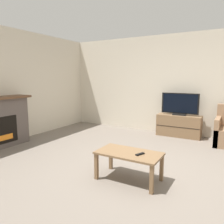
{
  "coord_description": "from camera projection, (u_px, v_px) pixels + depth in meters",
  "views": [
    {
      "loc": [
        1.38,
        -3.16,
        1.54
      ],
      "look_at": [
        -0.79,
        0.64,
        0.85
      ],
      "focal_mm": 35.0,
      "sensor_mm": 36.0,
      "label": 1
    }
  ],
  "objects": [
    {
      "name": "ground_plane",
      "position": [
        134.0,
        171.0,
        3.62
      ],
      "size": [
        24.0,
        24.0,
        0.0
      ],
      "primitive_type": "plane",
      "color": "slate"
    },
    {
      "name": "wall_back",
      "position": [
        179.0,
        85.0,
        5.9
      ],
      "size": [
        12.0,
        0.06,
        2.7
      ],
      "color": "beige",
      "rests_on": "ground"
    },
    {
      "name": "wall_left",
      "position": [
        3.0,
        86.0,
        5.05
      ],
      "size": [
        0.06,
        12.0,
        2.7
      ],
      "color": "beige",
      "rests_on": "ground"
    },
    {
      "name": "tv_stand",
      "position": [
        179.0,
        126.0,
        5.77
      ],
      "size": [
        1.12,
        0.41,
        0.57
      ],
      "color": "brown",
      "rests_on": "ground"
    },
    {
      "name": "tv",
      "position": [
        180.0,
        105.0,
        5.69
      ],
      "size": [
        0.95,
        0.18,
        0.58
      ],
      "color": "black",
      "rests_on": "tv_stand"
    },
    {
      "name": "coffee_table",
      "position": [
        129.0,
        156.0,
        3.27
      ],
      "size": [
        0.96,
        0.52,
        0.44
      ],
      "color": "brown",
      "rests_on": "ground"
    },
    {
      "name": "remote",
      "position": [
        140.0,
        154.0,
        3.15
      ],
      "size": [
        0.1,
        0.15,
        0.02
      ],
      "rotation": [
        0.0,
        0.0,
        -0.41
      ],
      "color": "black",
      "rests_on": "coffee_table"
    }
  ]
}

